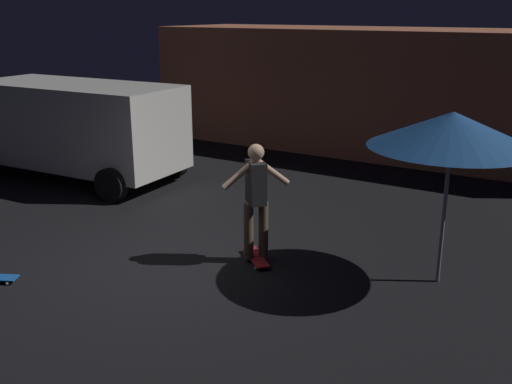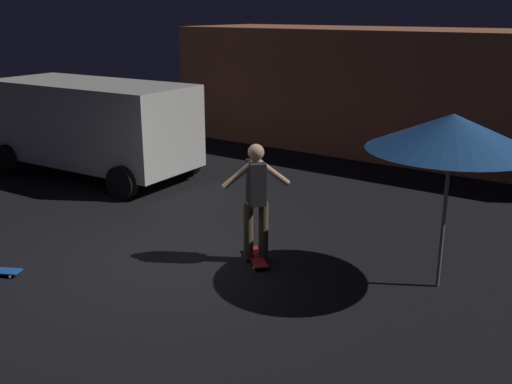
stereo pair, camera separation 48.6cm
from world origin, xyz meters
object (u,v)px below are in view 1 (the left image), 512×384
Objects in this scene: patio_umbrella at (452,130)px; skateboard_ridden at (256,257)px; parked_van at (77,125)px; skater at (256,193)px.

skateboard_ridden is (-2.44, -0.70, -2.02)m from patio_umbrella.
patio_umbrella is at bearing -8.04° from parked_van.
skater is (-2.44, -0.70, -1.04)m from patio_umbrella.
parked_van is 6.64× the size of skateboard_ridden.
skateboard_ridden is 0.98m from skater.
skateboard_ridden is 0.42× the size of skater.
parked_van reaches higher than skater.
patio_umbrella is 3.25× the size of skateboard_ridden.
patio_umbrella reaches higher than skater.
skateboard_ridden is (5.60, -1.83, -1.11)m from parked_van.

